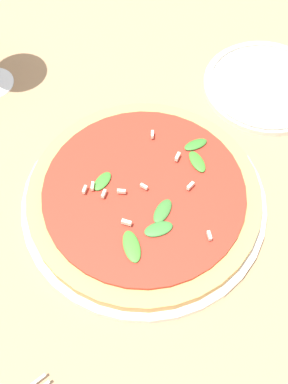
% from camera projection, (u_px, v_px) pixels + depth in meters
% --- Properties ---
extents(ground_plane, '(6.00, 6.00, 0.00)m').
position_uv_depth(ground_plane, '(165.00, 217.00, 0.62)').
color(ground_plane, '#9E7A56').
extents(pizza_arugula_main, '(0.34, 0.34, 0.05)m').
position_uv_depth(pizza_arugula_main, '(144.00, 197.00, 0.62)').
color(pizza_arugula_main, silver).
rests_on(pizza_arugula_main, ground_plane).
extents(side_plate_white, '(0.20, 0.20, 0.02)m').
position_uv_depth(side_plate_white, '(266.00, 85.00, 0.74)').
color(side_plate_white, silver).
rests_on(side_plate_white, ground_plane).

